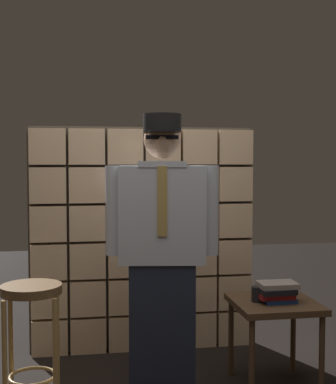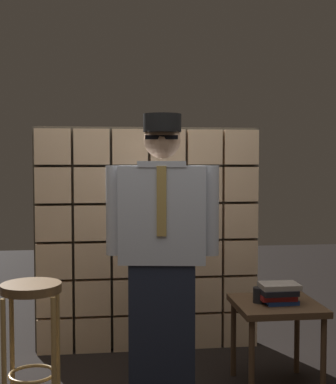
# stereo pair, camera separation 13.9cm
# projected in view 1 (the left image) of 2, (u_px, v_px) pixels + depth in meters

# --- Properties ---
(glass_block_wall) EXTENTS (1.71, 0.10, 1.71)m
(glass_block_wall) POSITION_uv_depth(u_px,v_px,m) (144.00, 240.00, 4.07)
(glass_block_wall) COLOR #E0B78C
(glass_block_wall) RESTS_ON ground
(standing_person) EXTENTS (0.69, 0.33, 1.71)m
(standing_person) POSITION_uv_depth(u_px,v_px,m) (162.00, 251.00, 3.24)
(standing_person) COLOR #1E2333
(standing_person) RESTS_ON ground
(bar_stool) EXTENTS (0.34, 0.34, 0.75)m
(bar_stool) POSITION_uv_depth(u_px,v_px,m) (32.00, 318.00, 3.01)
(bar_stool) COLOR brown
(bar_stool) RESTS_ON ground
(side_table) EXTENTS (0.52, 0.52, 0.55)m
(side_table) POSITION_uv_depth(u_px,v_px,m) (274.00, 312.00, 3.42)
(side_table) COLOR #513823
(side_table) RESTS_ON ground
(book_stack) EXTENTS (0.25, 0.19, 0.13)m
(book_stack) POSITION_uv_depth(u_px,v_px,m) (277.00, 292.00, 3.38)
(book_stack) COLOR navy
(book_stack) RESTS_ON side_table
(coffee_mug) EXTENTS (0.13, 0.08, 0.09)m
(coffee_mug) POSITION_uv_depth(u_px,v_px,m) (258.00, 294.00, 3.40)
(coffee_mug) COLOR black
(coffee_mug) RESTS_ON side_table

